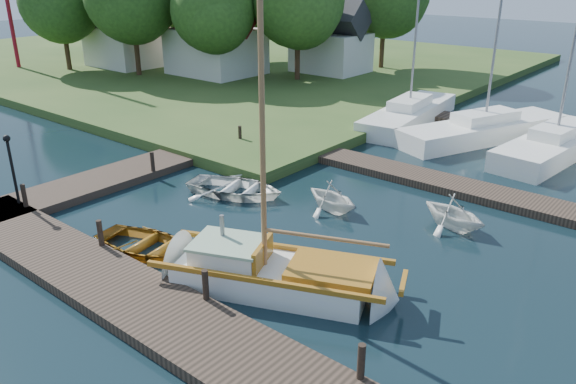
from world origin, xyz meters
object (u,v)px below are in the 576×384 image
Objects in this scene: mooring_post_5 at (240,134)px; tender_b at (332,194)px; marina_boat_2 at (555,143)px; house_a at (215,39)px; lamp_post at (11,160)px; mooring_post_2 at (205,285)px; tender_d at (454,210)px; mooring_post_4 at (152,162)px; mooring_post_1 at (100,233)px; dinghy at (146,241)px; tree_2 at (213,9)px; house_b at (126,36)px; sailboat at (278,277)px; mooring_post_0 at (24,196)px; house_c at (331,43)px; mooring_post_3 at (361,361)px; marina_boat_0 at (409,113)px; tree_0 at (60,0)px; tender_a at (235,185)px; marina_boat_1 at (484,128)px.

tender_b is at bearing -22.36° from mooring_post_5.
marina_boat_2 is 1.97× the size of house_a.
lamp_post reaches higher than mooring_post_5.
mooring_post_2 is 0.33× the size of lamp_post.
tender_d is 0.37× the size of house_a.
mooring_post_4 is 0.33× the size of lamp_post.
mooring_post_2 is 1.00× the size of mooring_post_4.
dinghy is at bearing 46.57° from mooring_post_1.
tender_b is 0.28× the size of tree_2.
tender_d is 34.01m from house_b.
sailboat reaches higher than lamp_post.
mooring_post_0 is at bearing 180.00° from mooring_post_2.
mooring_post_0 is 1.00× the size of mooring_post_5.
mooring_post_5 is (-4.00, 10.00, 0.00)m from mooring_post_1.
mooring_post_1 is 6.40m from mooring_post_4.
house_c is (-7.00, 17.00, 1.88)m from mooring_post_5.
dinghy is at bearing -34.92° from house_b.
house_a is (-26.00, 21.00, 2.26)m from mooring_post_3.
marina_boat_0 is 24.96m from house_b.
dinghy is 18.57m from marina_boat_2.
tree_0 is (-31.50, 15.05, 4.83)m from mooring_post_2.
mooring_post_5 is 7.95m from tender_b.
mooring_post_4 is at bearing -23.60° from tree_0.
tender_a is 22.77m from house_a.
mooring_post_5 is 0.24× the size of dinghy.
mooring_post_5 is at bearing 84.29° from lamp_post.
marina_boat_0 is 4.29m from marina_boat_1.
mooring_post_0 is 27.84m from house_c.
tender_b is at bearing -34.57° from house_a.
marina_boat_0 is 1.43× the size of tree_2.
marina_boat_1 is at bearing -6.30° from house_a.
house_c is (-10.86, 7.94, 2.01)m from marina_boat_0.
sailboat is 2.89× the size of dinghy.
mooring_post_2 is at bearing -44.33° from house_a.
sailboat is 34.85m from house_b.
marina_boat_1 reaches higher than house_c.
mooring_post_4 is at bearing -90.00° from mooring_post_5.
marina_boat_1 is at bearing 31.04° from tender_d.
mooring_post_5 is at bearing 130.36° from mooring_post_2.
mooring_post_5 is 11.35m from tender_d.
tree_2 reaches higher than house_b.
sailboat is 18.02m from marina_boat_0.
marina_boat_1 is (3.26, 17.73, 0.21)m from dinghy.
sailboat is 5.45m from tender_b.
marina_boat_1 reaches higher than tender_d.
mooring_post_1 is at bearing 180.00° from mooring_post_3.
mooring_post_3 is at bearing -49.12° from sailboat.
marina_boat_2 reaches higher than mooring_post_3.
tender_d is 26.16m from house_c.
tender_b is at bearing 39.85° from lamp_post.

